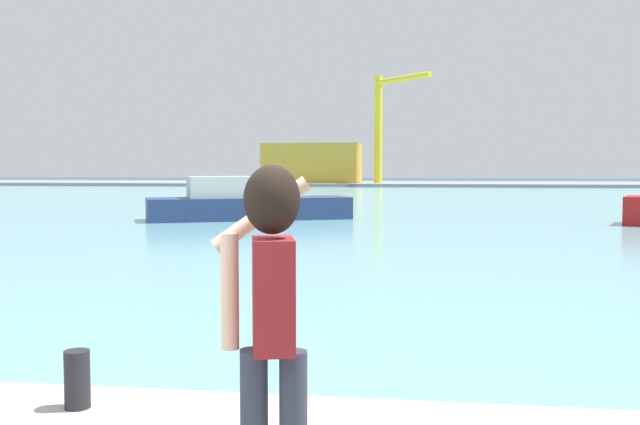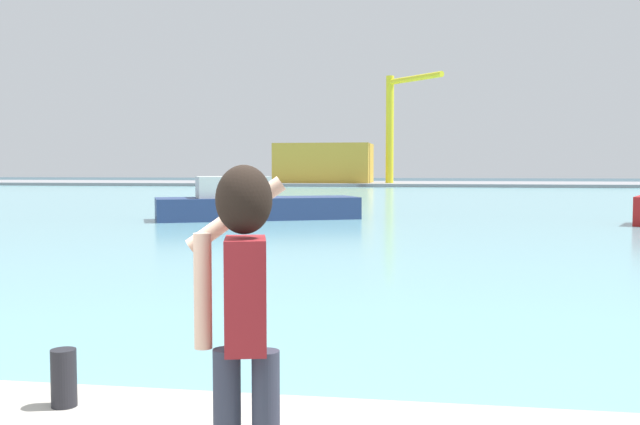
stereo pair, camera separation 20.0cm
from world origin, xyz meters
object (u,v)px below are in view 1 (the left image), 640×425
object	(u,v)px
person_photographer	(271,301)
harbor_bollard	(77,379)
port_crane	(384,117)
boat_moored	(244,204)
warehouse_left	(313,163)

from	to	relation	value
person_photographer	harbor_bollard	distance (m)	2.31
person_photographer	harbor_bollard	bearing A→B (deg)	38.02
person_photographer	port_crane	distance (m)	86.61
boat_moored	port_crane	bearing A→B (deg)	63.01
person_photographer	warehouse_left	size ratio (longest dim) A/B	0.14
person_photographer	warehouse_left	xyz separation A→B (m)	(-13.21, 88.60, 1.28)
harbor_bollard	port_crane	bearing A→B (deg)	91.40
port_crane	warehouse_left	bearing A→B (deg)	165.98
harbor_bollard	boat_moored	size ratio (longest dim) A/B	0.05
person_photographer	boat_moored	xyz separation A→B (m)	(-7.00, 27.25, -0.95)
harbor_bollard	boat_moored	xyz separation A→B (m)	(-5.30, 25.94, -0.09)
port_crane	person_photographer	bearing A→B (deg)	-87.49
person_photographer	port_crane	xyz separation A→B (m)	(-3.78, 86.24, 7.02)
port_crane	harbor_bollard	bearing A→B (deg)	-88.60
harbor_bollard	warehouse_left	xyz separation A→B (m)	(-11.51, 87.29, 2.14)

